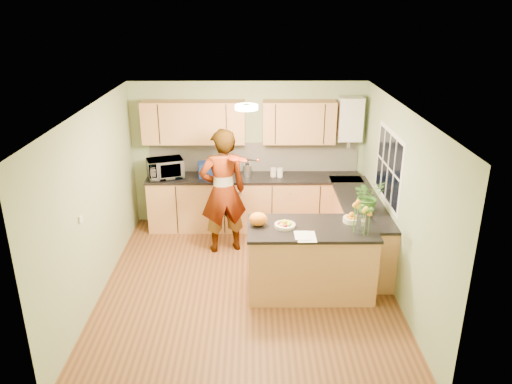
{
  "coord_description": "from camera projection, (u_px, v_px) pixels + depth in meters",
  "views": [
    {
      "loc": [
        0.08,
        -6.06,
        3.75
      ],
      "look_at": [
        0.12,
        0.5,
        1.21
      ],
      "focal_mm": 35.0,
      "sensor_mm": 36.0,
      "label": 1
    }
  ],
  "objects": [
    {
      "name": "papers",
      "position": [
        306.0,
        237.0,
        6.25
      ],
      "size": [
        0.24,
        0.32,
        0.01
      ],
      "primitive_type": "cube",
      "color": "white",
      "rests_on": "peninsula_island"
    },
    {
      "name": "window_right",
      "position": [
        388.0,
        167.0,
        7.02
      ],
      "size": [
        0.01,
        1.3,
        1.05
      ],
      "color": "white",
      "rests_on": "wall_right"
    },
    {
      "name": "kettle",
      "position": [
        247.0,
        170.0,
        8.47
      ],
      "size": [
        0.14,
        0.14,
        0.27
      ],
      "rotation": [
        0.0,
        0.0,
        0.26
      ],
      "color": "silver",
      "rests_on": "back_counter"
    },
    {
      "name": "orange_bag",
      "position": [
        258.0,
        219.0,
        6.54
      ],
      "size": [
        0.3,
        0.28,
        0.18
      ],
      "primitive_type": "ellipsoid",
      "rotation": [
        0.0,
        0.0,
        0.37
      ],
      "color": "orange",
      "rests_on": "peninsula_island"
    },
    {
      "name": "violin",
      "position": [
        235.0,
        159.0,
        7.26
      ],
      "size": [
        0.59,
        0.51,
        0.15
      ],
      "primitive_type": null,
      "rotation": [
        0.17,
        0.0,
        -0.61
      ],
      "color": "#581805",
      "rests_on": "violinist"
    },
    {
      "name": "wall_left",
      "position": [
        95.0,
        204.0,
        6.54
      ],
      "size": [
        0.02,
        4.5,
        2.5
      ],
      "primitive_type": "cube",
      "color": "#95AA79",
      "rests_on": "floor"
    },
    {
      "name": "jar_white",
      "position": [
        280.0,
        173.0,
        8.44
      ],
      "size": [
        0.11,
        0.11,
        0.15
      ],
      "primitive_type": "cylinder",
      "rotation": [
        0.0,
        0.0,
        -0.09
      ],
      "color": "white",
      "rests_on": "back_counter"
    },
    {
      "name": "ceiling_lamp",
      "position": [
        246.0,
        107.0,
        6.4
      ],
      "size": [
        0.3,
        0.3,
        0.07
      ],
      "color": "#FFEABF",
      "rests_on": "ceiling"
    },
    {
      "name": "back_counter",
      "position": [
        254.0,
        202.0,
        8.66
      ],
      "size": [
        3.64,
        0.62,
        0.94
      ],
      "color": "#C2814D",
      "rests_on": "floor"
    },
    {
      "name": "peninsula_island",
      "position": [
        310.0,
        259.0,
        6.71
      ],
      "size": [
        1.69,
        0.87,
        0.97
      ],
      "color": "#C2814D",
      "rests_on": "floor"
    },
    {
      "name": "orange_bowl",
      "position": [
        352.0,
        218.0,
        6.66
      ],
      "size": [
        0.23,
        0.23,
        0.13
      ],
      "color": "beige",
      "rests_on": "peninsula_island"
    },
    {
      "name": "wall_right",
      "position": [
        398.0,
        203.0,
        6.57
      ],
      "size": [
        0.02,
        4.5,
        2.5
      ],
      "primitive_type": "cube",
      "color": "#95AA79",
      "rests_on": "floor"
    },
    {
      "name": "boiler",
      "position": [
        350.0,
        119.0,
        8.28
      ],
      "size": [
        0.4,
        0.3,
        0.86
      ],
      "color": "white",
      "rests_on": "wall_back"
    },
    {
      "name": "wall_back",
      "position": [
        248.0,
        154.0,
        8.65
      ],
      "size": [
        4.0,
        0.02,
        2.5
      ],
      "primitive_type": "cube",
      "color": "#95AA79",
      "rests_on": "floor"
    },
    {
      "name": "splashback",
      "position": [
        254.0,
        157.0,
        8.66
      ],
      "size": [
        3.6,
        0.02,
        0.52
      ],
      "primitive_type": "cube",
      "color": "beige",
      "rests_on": "back_counter"
    },
    {
      "name": "jar_cream",
      "position": [
        273.0,
        172.0,
        8.46
      ],
      "size": [
        0.12,
        0.12,
        0.15
      ],
      "primitive_type": "cylinder",
      "rotation": [
        0.0,
        0.0,
        0.3
      ],
      "color": "beige",
      "rests_on": "back_counter"
    },
    {
      "name": "right_counter",
      "position": [
        358.0,
        229.0,
        7.64
      ],
      "size": [
        0.62,
        2.24,
        0.94
      ],
      "color": "#C2814D",
      "rests_on": "floor"
    },
    {
      "name": "floor",
      "position": [
        247.0,
        285.0,
        7.01
      ],
      "size": [
        4.5,
        4.5,
        0.0
      ],
      "primitive_type": "plane",
      "color": "brown",
      "rests_on": "ground"
    },
    {
      "name": "ceiling",
      "position": [
        246.0,
        109.0,
        6.1
      ],
      "size": [
        4.0,
        4.5,
        0.02
      ],
      "primitive_type": "cube",
      "color": "silver",
      "rests_on": "wall_back"
    },
    {
      "name": "upper_cabinets",
      "position": [
        237.0,
        122.0,
        8.28
      ],
      "size": [
        3.2,
        0.34,
        0.7
      ],
      "color": "#C2814D",
      "rests_on": "wall_back"
    },
    {
      "name": "fruit_dish",
      "position": [
        285.0,
        224.0,
        6.52
      ],
      "size": [
        0.27,
        0.27,
        0.1
      ],
      "color": "beige",
      "rests_on": "peninsula_island"
    },
    {
      "name": "light_switch",
      "position": [
        81.0,
        219.0,
        5.96
      ],
      "size": [
        0.02,
        0.09,
        0.09
      ],
      "primitive_type": "cube",
      "color": "white",
      "rests_on": "wall_left"
    },
    {
      "name": "flower_vase",
      "position": [
        362.0,
        209.0,
        6.25
      ],
      "size": [
        0.26,
        0.26,
        0.49
      ],
      "rotation": [
        0.0,
        0.0,
        0.31
      ],
      "color": "silver",
      "rests_on": "peninsula_island"
    },
    {
      "name": "microwave",
      "position": [
        165.0,
        168.0,
        8.38
      ],
      "size": [
        0.68,
        0.56,
        0.32
      ],
      "primitive_type": "imported",
      "rotation": [
        0.0,
        0.0,
        0.32
      ],
      "color": "white",
      "rests_on": "back_counter"
    },
    {
      "name": "wall_front",
      "position": [
        244.0,
        299.0,
        4.46
      ],
      "size": [
        4.0,
        0.02,
        2.5
      ],
      "primitive_type": "cube",
      "color": "#95AA79",
      "rests_on": "floor"
    },
    {
      "name": "violinist",
      "position": [
        223.0,
        191.0,
        7.67
      ],
      "size": [
        0.83,
        0.65,
        1.98
      ],
      "primitive_type": "imported",
      "rotation": [
        0.0,
        0.0,
        3.42
      ],
      "color": "tan",
      "rests_on": "floor"
    },
    {
      "name": "potted_plant",
      "position": [
        368.0,
        196.0,
        6.99
      ],
      "size": [
        0.54,
        0.5,
        0.48
      ],
      "primitive_type": "imported",
      "rotation": [
        0.0,
        0.0,
        0.38
      ],
      "color": "#3F7D29",
      "rests_on": "right_counter"
    },
    {
      "name": "blue_box",
      "position": [
        208.0,
        169.0,
        8.44
      ],
      "size": [
        0.36,
        0.29,
        0.25
      ],
      "primitive_type": "cube",
      "rotation": [
        0.0,
        0.0,
        0.2
      ],
      "color": "#203A95",
      "rests_on": "back_counter"
    }
  ]
}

